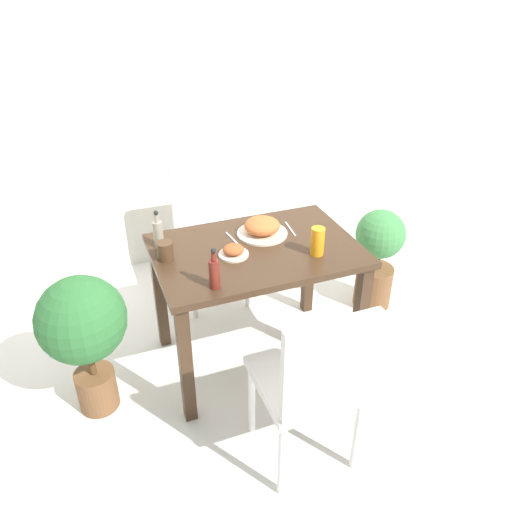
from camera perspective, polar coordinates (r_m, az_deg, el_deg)
ground_plane at (r=2.99m, az=0.00°, el=-11.26°), size 16.00×16.00×0.00m
wall_back at (r=3.54m, az=-7.99°, el=19.07°), size 8.00×0.05×2.60m
dining_table at (r=2.62m, az=0.00°, el=-1.26°), size 1.05×0.71×0.73m
chair_near at (r=2.13m, az=6.66°, el=-13.83°), size 0.42×0.42×0.90m
chair_far at (r=3.28m, az=-5.57°, el=3.59°), size 0.42×0.42×0.90m
food_plate at (r=2.67m, az=0.71°, el=3.29°), size 0.27×0.27×0.09m
side_plate at (r=2.48m, az=-2.59°, el=0.55°), size 0.15×0.15×0.06m
drink_cup at (r=2.48m, az=-10.33°, el=0.57°), size 0.08×0.08×0.09m
juice_glass at (r=2.49m, az=7.05°, el=1.67°), size 0.07×0.07×0.15m
sauce_bottle at (r=2.22m, az=-4.78°, el=-1.88°), size 0.05×0.05×0.20m
condiment_bottle at (r=2.58m, az=-11.13°, el=2.64°), size 0.05×0.05×0.20m
fork_utensil at (r=2.64m, az=-2.66°, el=1.92°), size 0.03×0.17×0.00m
spoon_utensil at (r=2.74m, az=3.94°, el=3.12°), size 0.03×0.17×0.00m
potted_plant_left at (r=2.51m, az=-19.14°, el=-7.74°), size 0.42×0.42×0.77m
potted_plant_right at (r=3.27m, az=13.74°, el=0.31°), size 0.31×0.31×0.69m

